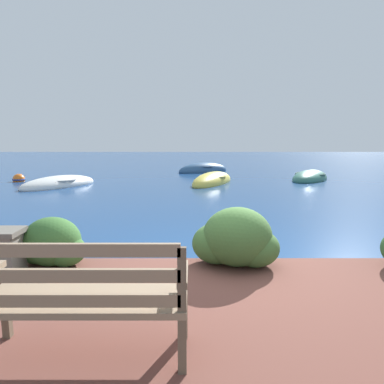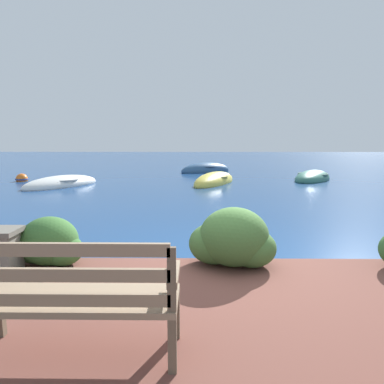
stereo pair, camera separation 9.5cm
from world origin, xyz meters
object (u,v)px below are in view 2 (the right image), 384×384
rowboat_mid (214,182)px  rowboat_far (313,179)px  rowboat_nearest (61,184)px  mooring_buoy (22,179)px  rowboat_outer (206,171)px  park_bench (74,295)px

rowboat_mid → rowboat_far: 4.48m
rowboat_nearest → rowboat_mid: size_ratio=0.99×
rowboat_nearest → mooring_buoy: 2.67m
rowboat_mid → rowboat_outer: rowboat_outer is taller
rowboat_nearest → mooring_buoy: (-2.25, 1.43, 0.02)m
rowboat_far → rowboat_mid: bearing=-41.8°
rowboat_far → mooring_buoy: 12.49m
rowboat_outer → mooring_buoy: (-7.91, -4.03, 0.01)m
rowboat_far → rowboat_outer: 5.75m
park_bench → rowboat_far: (5.95, 12.55, -0.64)m
rowboat_outer → rowboat_nearest: bearing=13.4°
park_bench → rowboat_outer: 16.12m
park_bench → rowboat_mid: size_ratio=0.44×
rowboat_mid → park_bench: bearing=-163.3°
park_bench → mooring_buoy: size_ratio=2.85×
park_bench → rowboat_outer: size_ratio=0.49×
park_bench → rowboat_mid: 11.56m
park_bench → rowboat_far: park_bench is taller
rowboat_far → rowboat_outer: bearing=-93.7°
rowboat_mid → rowboat_far: bearing=-50.8°
rowboat_far → mooring_buoy: rowboat_far is taller
rowboat_mid → mooring_buoy: (-8.14, 0.58, 0.02)m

